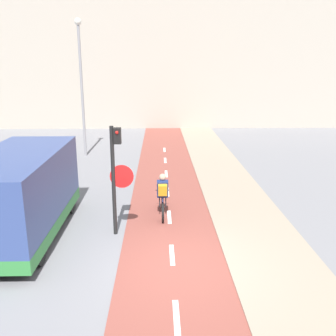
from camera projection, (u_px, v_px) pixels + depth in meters
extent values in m
plane|color=gray|center=(173.00, 265.00, 9.20)|extent=(120.00, 120.00, 0.00)
cube|color=brown|center=(173.00, 265.00, 9.20)|extent=(2.69, 60.00, 0.02)
cube|color=white|center=(176.00, 317.00, 7.27)|extent=(0.12, 1.10, 0.00)
cube|color=white|center=(172.00, 255.00, 9.68)|extent=(0.12, 1.10, 0.00)
cube|color=white|center=(169.00, 217.00, 12.09)|extent=(0.12, 1.10, 0.00)
cube|color=white|center=(167.00, 192.00, 14.50)|extent=(0.12, 1.10, 0.00)
cube|color=white|center=(166.00, 174.00, 16.91)|extent=(0.12, 1.10, 0.00)
cube|color=white|center=(165.00, 160.00, 19.32)|extent=(0.12, 1.10, 0.00)
cube|color=white|center=(164.00, 150.00, 21.73)|extent=(0.12, 1.10, 0.00)
cube|color=gray|center=(275.00, 263.00, 9.26)|extent=(2.40, 60.00, 0.05)
cube|color=#B2A899|center=(162.00, 62.00, 30.37)|extent=(60.00, 5.00, 10.02)
cylinder|color=black|center=(114.00, 182.00, 10.52)|extent=(0.11, 0.11, 3.17)
cube|color=black|center=(117.00, 136.00, 10.18)|extent=(0.20, 0.20, 0.44)
sphere|color=red|center=(117.00, 132.00, 10.04)|extent=(0.09, 0.09, 0.09)
cone|color=red|center=(122.00, 177.00, 10.48)|extent=(0.67, 0.01, 0.67)
cone|color=silver|center=(122.00, 176.00, 10.49)|extent=(0.60, 0.02, 0.60)
cylinder|color=gray|center=(82.00, 93.00, 19.60)|extent=(0.14, 0.14, 6.77)
sphere|color=silver|center=(78.00, 22.00, 18.67)|extent=(0.36, 0.36, 0.36)
cylinder|color=black|center=(163.00, 213.00, 11.67)|extent=(0.07, 0.60, 0.60)
cylinder|color=black|center=(162.00, 201.00, 12.73)|extent=(0.07, 0.60, 0.60)
cylinder|color=navy|center=(163.00, 200.00, 12.36)|extent=(0.04, 0.69, 0.38)
cylinder|color=navy|center=(163.00, 205.00, 11.87)|extent=(0.04, 0.36, 0.40)
cylinder|color=navy|center=(163.00, 196.00, 12.15)|extent=(0.04, 1.01, 0.07)
cylinder|color=navy|center=(163.00, 211.00, 11.88)|extent=(0.04, 0.42, 0.05)
cylinder|color=black|center=(162.00, 190.00, 12.63)|extent=(0.46, 0.03, 0.03)
cube|color=navy|center=(163.00, 189.00, 11.95)|extent=(0.36, 0.31, 0.59)
sphere|color=tan|center=(163.00, 177.00, 11.89)|extent=(0.22, 0.22, 0.22)
cylinder|color=#232328|center=(160.00, 201.00, 12.03)|extent=(0.04, 0.07, 0.38)
cylinder|color=#232328|center=(166.00, 201.00, 12.03)|extent=(0.04, 0.07, 0.38)
cube|color=orange|center=(163.00, 190.00, 11.77)|extent=(0.28, 0.23, 0.39)
cube|color=#334784|center=(20.00, 191.00, 10.50)|extent=(2.15, 5.24, 2.18)
cube|color=#33843D|center=(23.00, 221.00, 10.74)|extent=(2.16, 5.25, 0.36)
cube|color=black|center=(45.00, 157.00, 12.91)|extent=(1.94, 0.04, 0.70)
cylinder|color=black|center=(12.00, 203.00, 12.38)|extent=(0.18, 0.70, 0.70)
cylinder|color=black|center=(70.00, 203.00, 12.43)|extent=(0.18, 0.70, 0.70)
cylinder|color=black|center=(39.00, 252.00, 9.14)|extent=(0.18, 0.70, 0.70)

